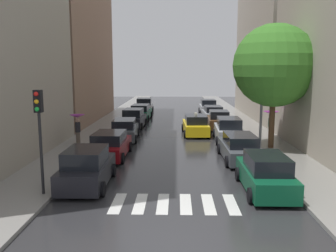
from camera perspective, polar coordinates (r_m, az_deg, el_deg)
The scene contains 24 objects.
ground_plane at distance 34.33m, azimuth 1.28°, elevation 0.22°, with size 28.00×72.00×0.04m, color #2A2A2D.
sidewalk_left at distance 34.94m, azimuth -9.44°, elevation 0.42°, with size 3.00×72.00×0.15m, color gray.
sidewalk_right at distance 34.90m, azimuth 12.01°, elevation 0.33°, with size 3.00×72.00×0.15m, color gray.
crosswalk_stripes at distance 14.30m, azimuth 1.02°, elevation -12.42°, with size 4.95×2.20×0.01m.
building_left_mid at distance 38.41m, azimuth -16.05°, elevation 16.82°, with size 6.00×17.20×21.33m, color #8C6B56.
building_right_mid at distance 41.05m, azimuth 17.53°, elevation 15.78°, with size 6.00×17.86×20.70m, color #9E9384.
parked_car_left_nearest at distance 16.52m, azimuth -12.94°, elevation -6.69°, with size 2.14×4.30×1.78m.
parked_car_left_second at distance 21.60m, azimuth -9.35°, elevation -3.10°, with size 2.22×4.59×1.57m.
parked_car_left_third at distance 26.89m, azimuth -7.02°, elevation -0.64°, with size 2.19×4.71×1.59m.
parked_car_left_fourth at distance 32.57m, azimuth -5.57°, elevation 1.18°, with size 2.20×4.36×1.74m.
parked_car_left_fifth at distance 37.97m, azimuth -4.41°, elevation 2.22°, with size 2.26×4.85×1.60m.
parked_car_left_sixth at distance 44.01m, azimuth -3.84°, elevation 3.27°, with size 2.25×4.23×1.80m.
parked_car_right_nearest at distance 15.97m, azimuth 15.45°, elevation -7.49°, with size 2.02×4.45×1.67m.
parked_car_right_second at distance 21.02m, azimuth 11.45°, elevation -3.50°, with size 2.15×4.83×1.57m.
parked_car_right_third at distance 26.48m, azimuth 9.72°, elevation -0.69°, with size 2.16×4.66×1.77m.
parked_car_right_fourth at distance 31.79m, azimuth 8.18°, elevation 0.89°, with size 2.17×4.08×1.68m.
parked_car_right_fifth at distance 37.27m, azimuth 7.23°, elevation 2.01°, with size 2.25×4.74×1.54m.
parked_car_right_sixth at distance 42.43m, azimuth 6.48°, elevation 3.00°, with size 2.08×4.33×1.77m.
taxi_midroad at distance 28.88m, azimuth 4.46°, elevation 0.10°, with size 2.21×4.67×1.81m.
pedestrian_foreground at distance 27.80m, azimuth 16.25°, elevation 1.31°, with size 1.17×1.17×1.99m.
pedestrian_near_tree at distance 24.99m, azimuth -14.38°, elevation 0.51°, with size 1.03×1.03×2.06m.
street_tree_right at distance 23.91m, azimuth 16.79°, elevation 9.29°, with size 5.32×5.32×8.02m.
traffic_light_left_corner at distance 15.10m, azimuth -20.08°, elevation 1.07°, with size 0.30×0.42×4.30m.
lamp_post_right at distance 23.52m, azimuth 14.97°, elevation 6.58°, with size 0.60×0.28×7.33m.
Camera 1 is at (0.09, -9.92, 5.23)m, focal length 37.79 mm.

